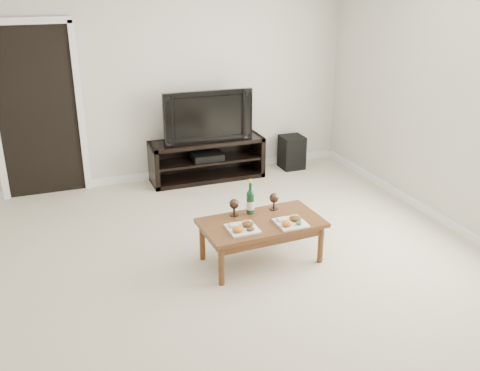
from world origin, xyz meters
name	(u,v)px	position (x,y,z in m)	size (l,w,h in m)	color
floor	(240,276)	(0.00, 0.00, 0.00)	(5.50, 5.50, 0.00)	beige
back_wall	(163,81)	(0.00, 2.77, 1.30)	(5.00, 0.04, 2.60)	beige
doorway	(38,113)	(-1.55, 2.73, 1.02)	(0.90, 0.02, 2.05)	black
media_console	(207,160)	(0.48, 2.50, 0.28)	(1.51, 0.45, 0.55)	black
television	(206,115)	(0.48, 2.50, 0.89)	(1.16, 0.15, 0.67)	black
av_receiver	(207,156)	(0.48, 2.48, 0.33)	(0.40, 0.30, 0.08)	black
subwoofer	(292,152)	(1.73, 2.50, 0.23)	(0.31, 0.31, 0.47)	black
coffee_table	(261,241)	(0.30, 0.20, 0.21)	(1.14, 0.62, 0.42)	brown
plate_left	(243,226)	(0.06, 0.10, 0.45)	(0.27, 0.27, 0.07)	white
plate_right	(291,221)	(0.53, 0.05, 0.45)	(0.27, 0.27, 0.07)	white
wine_bottle	(250,197)	(0.26, 0.40, 0.59)	(0.07, 0.07, 0.35)	#0E341C
goblet_left	(234,207)	(0.10, 0.41, 0.51)	(0.09, 0.09, 0.17)	#35261D
goblet_right	(274,201)	(0.51, 0.41, 0.51)	(0.09, 0.09, 0.17)	#35261D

